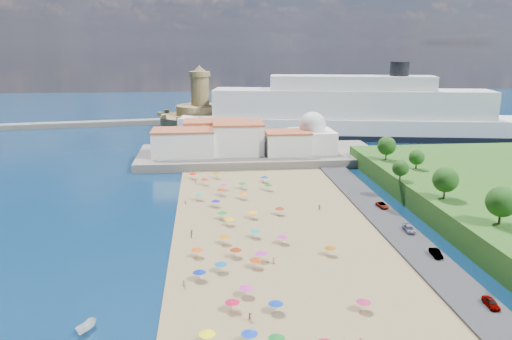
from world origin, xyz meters
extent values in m
plane|color=#071938|center=(0.00, 0.00, 0.00)|extent=(700.00, 700.00, 0.00)
cube|color=#59544C|center=(10.00, 73.00, 1.50)|extent=(90.00, 36.00, 3.00)
cube|color=#59544C|center=(-12.00, 108.00, 1.20)|extent=(18.00, 70.00, 2.40)
cube|color=#59544C|center=(-110.00, 153.00, 1.30)|extent=(199.03, 34.77, 2.60)
cube|color=silver|center=(-18.00, 69.00, 7.50)|extent=(22.00, 14.00, 9.00)
cube|color=silver|center=(2.00, 71.00, 8.50)|extent=(18.00, 16.00, 11.00)
cube|color=silver|center=(20.00, 67.00, 7.00)|extent=(16.00, 12.00, 8.00)
cube|color=silver|center=(-6.00, 83.00, 8.00)|extent=(24.00, 14.00, 10.00)
cube|color=silver|center=(30.00, 71.00, 7.00)|extent=(16.00, 16.00, 8.00)
sphere|color=silver|center=(30.00, 71.00, 13.00)|extent=(10.00, 10.00, 10.00)
cylinder|color=silver|center=(30.00, 71.00, 16.80)|extent=(1.20, 1.20, 1.60)
cylinder|color=olive|center=(-12.00, 138.00, 4.00)|extent=(40.00, 40.00, 8.00)
cylinder|color=olive|center=(-12.00, 138.00, 10.50)|extent=(24.00, 24.00, 5.00)
cylinder|color=olive|center=(-12.00, 138.00, 20.00)|extent=(9.00, 9.00, 14.00)
cylinder|color=olive|center=(-12.00, 138.00, 28.20)|extent=(10.40, 10.40, 2.40)
cone|color=olive|center=(-12.00, 138.00, 30.90)|extent=(6.00, 6.00, 3.00)
cube|color=black|center=(57.17, 113.88, 1.28)|extent=(160.51, 51.67, 2.56)
cube|color=silver|center=(57.17, 113.88, 4.74)|extent=(159.46, 51.09, 9.47)
cube|color=silver|center=(57.17, 113.88, 15.79)|extent=(127.64, 41.29, 12.63)
cube|color=silver|center=(57.17, 113.88, 25.26)|extent=(75.12, 27.71, 6.31)
cylinder|color=black|center=(77.87, 110.11, 31.57)|extent=(8.42, 8.42, 6.31)
cylinder|color=gray|center=(-6.54, 45.36, 1.25)|extent=(0.07, 0.07, 2.00)
cone|color=#95680D|center=(-6.54, 45.36, 2.15)|extent=(2.50, 2.50, 0.60)
cylinder|color=gray|center=(-14.27, 45.73, 1.25)|extent=(0.07, 0.07, 2.00)
cone|color=red|center=(-14.27, 45.73, 2.15)|extent=(2.50, 2.50, 0.60)
cylinder|color=gray|center=(6.18, -10.24, 1.25)|extent=(0.07, 0.07, 2.00)
cone|color=#BB288B|center=(6.18, -10.24, 2.15)|extent=(2.50, 2.50, 0.60)
cylinder|color=gray|center=(-6.40, -9.18, 1.25)|extent=(0.07, 0.07, 2.00)
cone|color=#C86C08|center=(-6.40, -9.18, 2.15)|extent=(2.50, 2.50, 0.60)
cylinder|color=gray|center=(-10.50, -46.14, 1.25)|extent=(0.07, 0.07, 2.00)
cone|color=#FFFC0D|center=(-10.50, -46.14, 2.15)|extent=(2.50, 2.50, 0.60)
cylinder|color=gray|center=(-12.29, -15.50, 1.25)|extent=(0.07, 0.07, 2.00)
cone|color=#C64C0F|center=(-12.29, -15.50, 2.15)|extent=(2.50, 2.50, 0.60)
cylinder|color=gray|center=(8.35, 8.44, 1.25)|extent=(0.07, 0.07, 2.00)
cone|color=maroon|center=(8.35, 8.44, 2.15)|extent=(2.50, 2.50, 0.60)
cone|color=#126823|center=(-0.64, -48.22, 2.15)|extent=(2.50, 2.50, 0.60)
cylinder|color=gray|center=(-11.77, -25.87, 1.25)|extent=(0.07, 0.07, 2.00)
cone|color=navy|center=(-11.77, -25.87, 2.15)|extent=(2.50, 2.50, 0.60)
cylinder|color=gray|center=(-4.71, 32.03, 1.25)|extent=(0.07, 0.07, 2.00)
cone|color=#BF2885|center=(-4.71, 32.03, 2.15)|extent=(2.50, 2.50, 0.60)
cylinder|color=gray|center=(-5.81, 26.61, 1.25)|extent=(0.07, 0.07, 2.00)
cone|color=#B03B0E|center=(-5.81, 26.61, 2.15)|extent=(2.50, 2.50, 0.60)
cylinder|color=gray|center=(8.22, 30.19, 1.25)|extent=(0.07, 0.07, 2.00)
cone|color=#1A6B13|center=(8.22, 30.19, 2.15)|extent=(2.50, 2.50, 0.60)
cylinder|color=gray|center=(0.53, -6.16, 1.25)|extent=(0.07, 0.07, 2.00)
cone|color=#0F908D|center=(0.53, -6.16, 2.15)|extent=(2.50, 2.50, 0.60)
cylinder|color=gray|center=(14.92, -17.44, 1.25)|extent=(0.07, 0.07, 2.00)
cone|color=#924E0D|center=(14.92, -17.44, 2.15)|extent=(2.50, 2.50, 0.60)
cylinder|color=gray|center=(0.61, -38.60, 1.25)|extent=(0.07, 0.07, 2.00)
cone|color=#0C30A4|center=(0.61, -38.60, 2.15)|extent=(2.50, 2.50, 0.60)
cylinder|color=gray|center=(-7.72, -22.87, 1.25)|extent=(0.07, 0.07, 2.00)
cone|color=#0F568A|center=(-7.72, -22.87, 2.15)|extent=(2.50, 2.50, 0.60)
cylinder|color=gray|center=(14.92, -39.55, 1.25)|extent=(0.07, 0.07, 2.00)
cone|color=#A7234F|center=(14.92, -39.55, 2.15)|extent=(2.50, 2.50, 0.60)
cylinder|color=gray|center=(-10.62, 38.30, 1.25)|extent=(0.07, 0.07, 2.00)
cone|color=maroon|center=(-10.62, 38.30, 2.15)|extent=(2.50, 2.50, 0.60)
cylinder|color=gray|center=(-4.84, 1.95, 1.25)|extent=(0.07, 0.07, 2.00)
cone|color=#F2AC0D|center=(-4.84, 1.95, 2.15)|extent=(2.50, 2.50, 0.60)
cylinder|color=gray|center=(-4.46, -16.39, 1.25)|extent=(0.07, 0.07, 2.00)
cone|color=maroon|center=(-4.46, -16.39, 2.15)|extent=(2.50, 2.50, 0.60)
cylinder|color=gray|center=(0.70, 32.83, 1.25)|extent=(0.07, 0.07, 2.00)
cone|color=#157626|center=(0.70, 32.83, 2.15)|extent=(2.50, 2.50, 0.60)
cylinder|color=gray|center=(-6.33, 6.69, 1.25)|extent=(0.07, 0.07, 2.00)
cone|color=#157922|center=(-6.33, 6.69, 2.15)|extent=(2.50, 2.50, 0.60)
cylinder|color=gray|center=(-12.26, 22.83, 1.25)|extent=(0.07, 0.07, 2.00)
cone|color=#10938E|center=(-12.26, 22.83, 2.15)|extent=(2.50, 2.50, 0.60)
cylinder|color=gray|center=(-4.39, -46.74, 1.25)|extent=(0.07, 0.07, 2.00)
cone|color=#0D34B5|center=(-4.39, -46.74, 2.15)|extent=(2.50, 2.50, 0.60)
cylinder|color=gray|center=(0.57, -18.55, 1.25)|extent=(0.07, 0.07, 2.00)
cone|color=#B226A3|center=(0.57, -18.55, 2.15)|extent=(2.50, 2.50, 0.60)
cylinder|color=gray|center=(-6.36, -37.42, 1.25)|extent=(0.07, 0.07, 2.00)
cone|color=#B50E32|center=(-6.36, -37.42, 2.15)|extent=(2.50, 2.50, 0.60)
cylinder|color=gray|center=(0.00, 22.58, 1.25)|extent=(0.07, 0.07, 2.00)
cone|color=orange|center=(0.00, 22.58, 2.15)|extent=(2.50, 2.50, 0.60)
cylinder|color=gray|center=(-0.85, -21.79, 1.25)|extent=(0.07, 0.07, 2.00)
cone|color=#AF340E|center=(-0.85, -21.79, 2.15)|extent=(2.50, 2.50, 0.60)
cylinder|color=gray|center=(1.16, 6.43, 1.25)|extent=(0.07, 0.07, 2.00)
cone|color=#FFA70B|center=(1.16, 6.43, 2.15)|extent=(2.50, 2.50, 0.60)
cylinder|color=gray|center=(8.20, 39.19, 1.25)|extent=(0.07, 0.07, 2.00)
cone|color=#0B3A94|center=(8.20, 39.19, 2.15)|extent=(2.50, 2.50, 0.60)
cylinder|color=gray|center=(-7.72, 16.44, 1.25)|extent=(0.07, 0.07, 2.00)
cone|color=#1E0DAD|center=(-7.72, 16.44, 2.15)|extent=(2.50, 2.50, 0.60)
cylinder|color=gray|center=(-3.72, -32.80, 1.25)|extent=(0.07, 0.07, 2.00)
cone|color=#C329A3|center=(-3.72, -32.80, 2.15)|extent=(2.50, 2.50, 0.60)
imported|color=tan|center=(2.86, -20.19, 1.04)|extent=(0.92, 0.87, 1.59)
imported|color=tan|center=(7.29, 37.39, 1.08)|extent=(0.94, 1.22, 1.66)
imported|color=tan|center=(19.36, 11.25, 1.04)|extent=(1.54, 0.95, 1.59)
imported|color=tan|center=(-13.58, -4.42, 1.17)|extent=(0.94, 1.07, 1.84)
imported|color=tan|center=(-14.52, -28.56, 1.09)|extent=(0.72, 0.59, 1.69)
imported|color=tan|center=(-3.76, -40.68, 1.04)|extent=(1.37, 1.36, 1.58)
imported|color=tan|center=(-15.80, 18.88, 1.03)|extent=(1.11, 1.14, 1.57)
imported|color=tan|center=(-13.38, 38.66, 1.08)|extent=(1.05, 0.64, 1.67)
imported|color=white|center=(-28.83, -40.75, 0.80)|extent=(3.32, 4.38, 1.60)
imported|color=gray|center=(36.00, -21.06, 1.41)|extent=(1.77, 4.37, 1.41)
imported|color=gray|center=(36.00, -7.36, 1.40)|extent=(2.24, 4.94, 1.40)
imported|color=gray|center=(36.00, 10.29, 1.34)|extent=(2.52, 4.80, 1.29)
imported|color=gray|center=(36.00, -41.11, 1.39)|extent=(1.87, 4.14, 1.38)
cylinder|color=#382314|center=(50.58, -18.33, 7.79)|extent=(0.50, 0.50, 3.57)
sphere|color=#14380F|center=(50.58, -18.33, 11.00)|extent=(6.43, 6.43, 6.43)
cylinder|color=#382314|center=(47.45, -0.01, 7.72)|extent=(0.50, 0.50, 3.44)
sphere|color=#14380F|center=(47.45, -0.01, 10.81)|extent=(6.18, 6.18, 6.18)
cylinder|color=#382314|center=(43.12, 17.24, 7.27)|extent=(0.50, 0.50, 2.54)
sphere|color=#14380F|center=(43.12, 17.24, 9.55)|extent=(4.57, 4.57, 4.57)
cylinder|color=#382314|center=(52.88, 29.16, 7.28)|extent=(0.50, 0.50, 2.56)
sphere|color=#14380F|center=(52.88, 29.16, 9.59)|extent=(4.62, 4.62, 4.62)
cylinder|color=#382314|center=(48.18, 41.86, 7.66)|extent=(0.50, 0.50, 3.32)
sphere|color=#14380F|center=(48.18, 41.86, 10.65)|extent=(5.98, 5.98, 5.98)
camera|label=1|loc=(-10.08, -110.67, 42.76)|focal=35.00mm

